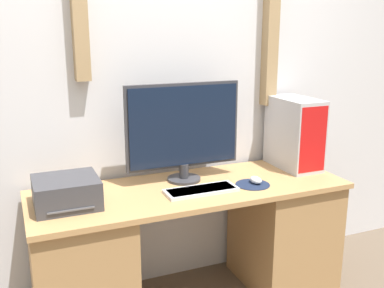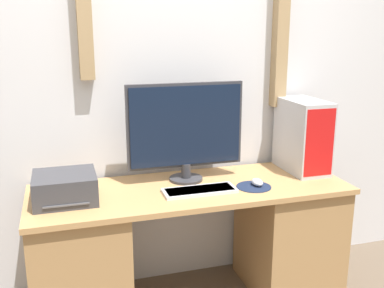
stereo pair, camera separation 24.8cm
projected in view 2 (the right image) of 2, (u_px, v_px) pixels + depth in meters
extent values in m
cube|color=silver|center=(174.00, 72.00, 2.73)|extent=(6.40, 0.05, 2.70)
cube|color=#9E7F56|center=(281.00, 21.00, 2.78)|extent=(0.08, 0.08, 1.07)
cube|color=tan|center=(191.00, 189.00, 2.55)|extent=(1.80, 0.62, 0.03)
cube|color=#A4794B|center=(80.00, 264.00, 2.47)|extent=(0.50, 0.57, 0.71)
cube|color=#A4794B|center=(288.00, 234.00, 2.82)|extent=(0.50, 0.57, 0.71)
cylinder|color=#333338|center=(186.00, 179.00, 2.66)|extent=(0.20, 0.20, 0.02)
cylinder|color=#333338|center=(186.00, 171.00, 2.65)|extent=(0.06, 0.06, 0.09)
cube|color=#333338|center=(185.00, 125.00, 2.59)|extent=(0.69, 0.03, 0.49)
cube|color=black|center=(186.00, 126.00, 2.57)|extent=(0.65, 0.01, 0.46)
cube|color=silver|center=(200.00, 191.00, 2.47)|extent=(0.41, 0.15, 0.02)
cube|color=white|center=(200.00, 190.00, 2.46)|extent=(0.37, 0.13, 0.01)
cylinder|color=#19233D|center=(254.00, 187.00, 2.55)|extent=(0.20, 0.20, 0.00)
ellipsoid|color=silver|center=(257.00, 182.00, 2.56)|extent=(0.06, 0.09, 0.04)
cube|color=#B2B2B7|center=(303.00, 136.00, 2.80)|extent=(0.21, 0.39, 0.45)
cube|color=red|center=(319.00, 143.00, 2.62)|extent=(0.19, 0.01, 0.40)
cube|color=#38383D|center=(65.00, 188.00, 2.33)|extent=(0.32, 0.29, 0.15)
cube|color=#515156|center=(66.00, 201.00, 2.26)|extent=(0.22, 0.13, 0.01)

